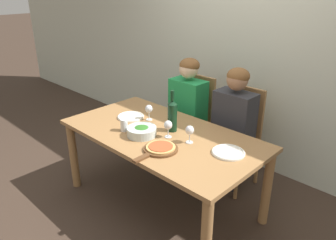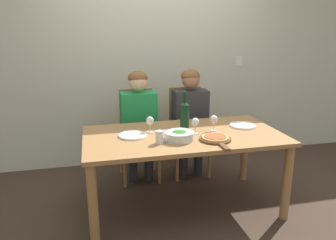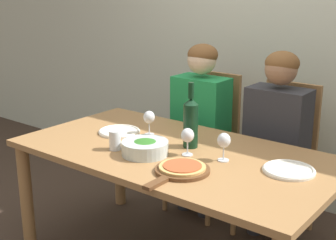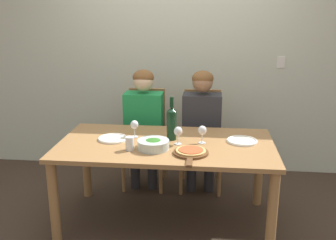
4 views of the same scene
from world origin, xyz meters
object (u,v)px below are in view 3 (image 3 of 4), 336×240
object	(u,v)px
dinner_plate_right	(289,170)
wine_bottle	(191,122)
person_man	(276,129)
broccoli_bowl	(145,148)
chair_right	(282,155)
person_woman	(199,114)
chair_left	(208,138)
wine_glass_centre	(188,137)
wine_glass_right	(224,142)
dinner_plate_left	(119,131)
wine_glass_left	(149,118)
pizza_on_board	(181,169)
water_tumbler	(115,140)

from	to	relation	value
dinner_plate_right	wine_bottle	bearing A→B (deg)	179.80
person_man	broccoli_bowl	bearing A→B (deg)	-113.38
chair_right	person_woman	bearing A→B (deg)	-168.50
chair_left	wine_glass_centre	xyz separation A→B (m)	(0.40, -0.83, 0.31)
chair_right	broccoli_bowl	bearing A→B (deg)	-110.76
person_man	wine_glass_centre	size ratio (longest dim) A/B	8.14
broccoli_bowl	wine_glass_right	bearing A→B (deg)	25.13
dinner_plate_left	wine_glass_right	bearing A→B (deg)	-0.96
chair_left	wine_glass_right	size ratio (longest dim) A/B	6.64
dinner_plate_left	wine_glass_left	bearing A→B (deg)	25.73
person_man	wine_bottle	distance (m)	0.65
person_woman	dinner_plate_left	bearing A→B (deg)	-103.46
person_man	wine_glass_right	world-z (taller)	person_man
pizza_on_board	chair_right	bearing A→B (deg)	86.57
chair_left	pizza_on_board	world-z (taller)	chair_left
chair_left	person_man	bearing A→B (deg)	-11.50
wine_bottle	wine_glass_centre	distance (m)	0.14
chair_right	pizza_on_board	distance (m)	1.07
broccoli_bowl	person_man	bearing A→B (deg)	66.62
chair_right	wine_bottle	bearing A→B (deg)	-108.88
water_tumbler	wine_bottle	bearing A→B (deg)	44.17
broccoli_bowl	wine_glass_right	distance (m)	0.43
wine_bottle	wine_glass_right	distance (m)	0.27
broccoli_bowl	pizza_on_board	size ratio (longest dim) A/B	0.61
person_man	wine_glass_centre	bearing A→B (deg)	-104.04
dinner_plate_right	wine_glass_left	xyz separation A→B (m)	(-0.92, 0.03, 0.10)
person_man	broccoli_bowl	world-z (taller)	person_man
broccoli_bowl	wine_bottle	bearing A→B (deg)	64.18
wine_glass_right	dinner_plate_left	bearing A→B (deg)	179.04
dinner_plate_left	dinner_plate_right	size ratio (longest dim) A/B	1.00
broccoli_bowl	wine_glass_right	xyz separation A→B (m)	(0.38, 0.18, 0.07)
wine_bottle	wine_glass_left	xyz separation A→B (m)	(-0.32, 0.02, -0.04)
chair_left	pizza_on_board	bearing A→B (deg)	-63.46
dinner_plate_left	pizza_on_board	size ratio (longest dim) A/B	0.62
wine_bottle	dinner_plate_left	distance (m)	0.52
person_man	dinner_plate_right	size ratio (longest dim) A/B	4.78
person_man	water_tumbler	world-z (taller)	person_man
dinner_plate_right	chair_right	bearing A→B (deg)	116.17
person_woman	dinner_plate_left	size ratio (longest dim) A/B	4.78
wine_glass_centre	wine_glass_left	bearing A→B (deg)	159.75
dinner_plate_right	wine_glass_right	bearing A→B (deg)	-168.13
dinner_plate_right	wine_glass_right	xyz separation A→B (m)	(-0.33, -0.07, 0.10)
person_man	wine_glass_left	distance (m)	0.81
chair_right	wine_glass_left	world-z (taller)	chair_right
broccoli_bowl	dinner_plate_left	size ratio (longest dim) A/B	0.98
dinner_plate_left	dinner_plate_right	bearing A→B (deg)	3.01
wine_bottle	water_tumbler	bearing A→B (deg)	-135.83
chair_right	wine_bottle	distance (m)	0.83
broccoli_bowl	wine_glass_centre	bearing A→B (deg)	35.20
wine_bottle	water_tumbler	distance (m)	0.43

